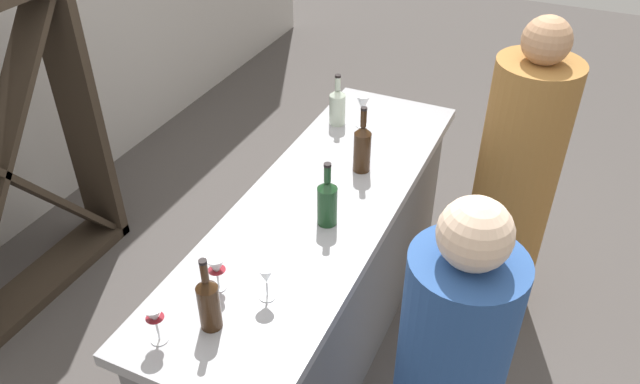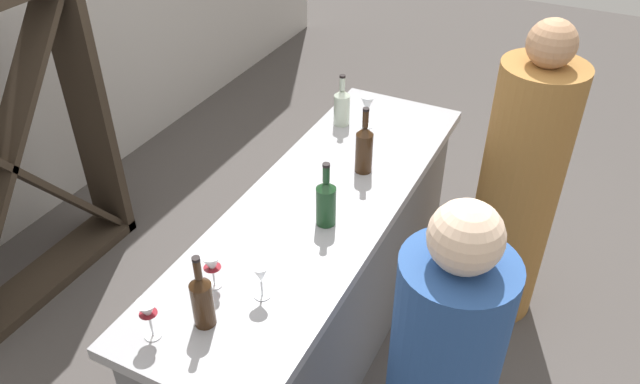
% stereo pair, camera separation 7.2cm
% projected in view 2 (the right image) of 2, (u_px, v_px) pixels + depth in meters
% --- Properties ---
extents(ground_plane, '(12.00, 12.00, 0.00)m').
position_uv_depth(ground_plane, '(320.00, 347.00, 3.22)').
color(ground_plane, '#4C4744').
extents(bar_counter, '(2.12, 0.64, 0.95)m').
position_uv_depth(bar_counter, '(320.00, 280.00, 2.94)').
color(bar_counter, slate).
rests_on(bar_counter, ground).
extents(wine_rack, '(1.29, 0.28, 1.65)m').
position_uv_depth(wine_rack, '(2.00, 165.00, 3.12)').
color(wine_rack, '#33281E').
rests_on(wine_rack, ground).
extents(wine_bottle_leftmost_amber_brown, '(0.07, 0.07, 0.29)m').
position_uv_depth(wine_bottle_leftmost_amber_brown, '(202.00, 299.00, 2.04)').
color(wine_bottle_leftmost_amber_brown, '#331E0F').
rests_on(wine_bottle_leftmost_amber_brown, bar_counter).
extents(wine_bottle_second_left_olive_green, '(0.08, 0.08, 0.29)m').
position_uv_depth(wine_bottle_second_left_olive_green, '(326.00, 201.00, 2.48)').
color(wine_bottle_second_left_olive_green, '#193D1E').
rests_on(wine_bottle_second_left_olive_green, bar_counter).
extents(wine_bottle_center_amber_brown, '(0.08, 0.08, 0.32)m').
position_uv_depth(wine_bottle_center_amber_brown, '(364.00, 148.00, 2.79)').
color(wine_bottle_center_amber_brown, '#331E0F').
rests_on(wine_bottle_center_amber_brown, bar_counter).
extents(wine_bottle_second_right_clear_pale, '(0.08, 0.08, 0.27)m').
position_uv_depth(wine_bottle_second_right_clear_pale, '(342.00, 106.00, 3.16)').
color(wine_bottle_second_right_clear_pale, '#B7C6B2').
rests_on(wine_bottle_second_right_clear_pale, bar_counter).
extents(wine_glass_near_left, '(0.07, 0.07, 0.14)m').
position_uv_depth(wine_glass_near_left, '(261.00, 275.00, 2.15)').
color(wine_glass_near_left, white).
rests_on(wine_glass_near_left, bar_counter).
extents(wine_glass_near_center, '(0.07, 0.07, 0.17)m').
position_uv_depth(wine_glass_near_center, '(367.00, 105.00, 3.12)').
color(wine_glass_near_center, white).
rests_on(wine_glass_near_center, bar_counter).
extents(wine_glass_near_right, '(0.08, 0.08, 0.15)m').
position_uv_depth(wine_glass_near_right, '(212.00, 265.00, 2.19)').
color(wine_glass_near_right, white).
rests_on(wine_glass_near_right, bar_counter).
extents(wine_glass_far_left, '(0.07, 0.07, 0.15)m').
position_uv_depth(wine_glass_far_left, '(148.00, 312.00, 1.99)').
color(wine_glass_far_left, white).
rests_on(wine_glass_far_left, bar_counter).
extents(person_left_guest, '(0.48, 0.48, 1.63)m').
position_uv_depth(person_left_guest, '(518.00, 192.00, 3.06)').
color(person_left_guest, '#9E6B33').
rests_on(person_left_guest, ground).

